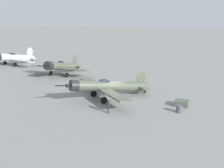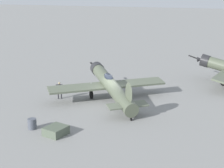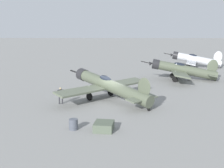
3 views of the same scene
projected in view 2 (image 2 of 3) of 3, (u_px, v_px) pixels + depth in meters
ground_plane at (112, 102)px, 31.47m from camera, size 400.00×400.00×0.00m
airplane_foreground at (110, 85)px, 31.52m from camera, size 9.94×9.95×3.10m
ground_crew_mechanic at (60, 89)px, 32.31m from camera, size 0.40×0.60×1.67m
equipment_crate at (56, 131)px, 24.26m from camera, size 1.70×1.55×0.62m
fuel_drum at (32, 124)px, 25.30m from camera, size 0.69×0.69×0.80m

